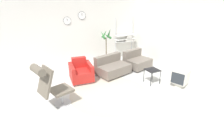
# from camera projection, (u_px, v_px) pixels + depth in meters

# --- Properties ---
(ground_plane) EXTENTS (12.00, 12.00, 0.00)m
(ground_plane) POSITION_uv_depth(u_px,v_px,m) (106.00, 92.00, 5.31)
(ground_plane) COLOR silver
(wall_back) EXTENTS (12.00, 0.09, 2.80)m
(wall_back) POSITION_uv_depth(u_px,v_px,m) (75.00, 31.00, 7.13)
(wall_back) COLOR silver
(wall_back) RESTS_ON ground_plane
(wall_right) EXTENTS (0.06, 12.00, 2.80)m
(wall_right) POSITION_uv_depth(u_px,v_px,m) (183.00, 37.00, 6.01)
(wall_right) COLOR silver
(wall_right) RESTS_ON ground_plane
(round_rug) EXTENTS (2.35, 2.35, 0.01)m
(round_rug) POSITION_uv_depth(u_px,v_px,m) (109.00, 93.00, 5.25)
(round_rug) COLOR #BCB29E
(round_rug) RESTS_ON ground_plane
(lounge_chair) EXTENTS (0.97, 0.74, 1.21)m
(lounge_chair) POSITION_uv_depth(u_px,v_px,m) (50.00, 83.00, 4.30)
(lounge_chair) COLOR #BCBCC1
(lounge_chair) RESTS_ON ground_plane
(armchair_red) EXTENTS (0.80, 0.85, 0.76)m
(armchair_red) POSITION_uv_depth(u_px,v_px,m) (81.00, 73.00, 5.96)
(armchair_red) COLOR silver
(armchair_red) RESTS_ON ground_plane
(couch_low) EXTENTS (1.32, 1.07, 0.69)m
(couch_low) POSITION_uv_depth(u_px,v_px,m) (112.00, 68.00, 6.48)
(couch_low) COLOR black
(couch_low) RESTS_ON ground_plane
(couch_second) EXTENTS (1.09, 1.02, 0.69)m
(couch_second) POSITION_uv_depth(u_px,v_px,m) (137.00, 62.00, 7.10)
(couch_second) COLOR black
(couch_second) RESTS_ON ground_plane
(side_table) EXTENTS (0.42, 0.42, 0.48)m
(side_table) POSITION_uv_depth(u_px,v_px,m) (152.00, 71.00, 5.73)
(side_table) COLOR black
(side_table) RESTS_ON ground_plane
(crt_television) EXTENTS (0.59, 0.60, 0.55)m
(crt_television) POSITION_uv_depth(u_px,v_px,m) (180.00, 77.00, 5.57)
(crt_television) COLOR beige
(crt_television) RESTS_ON ground_plane
(potted_plant) EXTENTS (0.42, 0.40, 1.53)m
(potted_plant) POSITION_uv_depth(u_px,v_px,m) (106.00, 50.00, 7.40)
(potted_plant) COLOR #333338
(potted_plant) RESTS_ON ground_plane
(shelf_unit) EXTENTS (0.97, 0.28, 1.85)m
(shelf_unit) POSITION_uv_depth(u_px,v_px,m) (127.00, 38.00, 8.10)
(shelf_unit) COLOR #BCBCC1
(shelf_unit) RESTS_ON ground_plane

